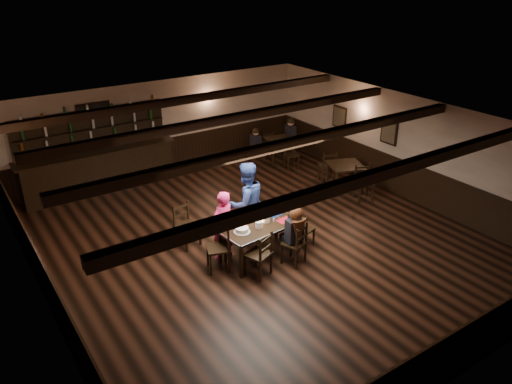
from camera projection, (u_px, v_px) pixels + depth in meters
ground at (260, 241)px, 11.17m from camera, size 10.00×10.00×0.00m
room_shell at (259, 168)px, 10.47m from camera, size 9.02×10.02×2.71m
dining_table at (260, 229)px, 10.28m from camera, size 1.76×1.01×0.75m
chair_near_left at (262, 252)px, 9.67m from camera, size 0.57×0.56×0.96m
chair_near_right at (297, 241)px, 10.10m from camera, size 0.54×0.53×0.92m
chair_end_left at (222, 244)px, 9.93m from camera, size 0.56×0.58×0.98m
chair_end_right at (302, 227)px, 10.76m from camera, size 0.45×0.46×0.81m
chair_far_pushed at (185, 221)px, 10.82m from camera, size 0.54×0.53×0.97m
woman_pink at (223, 225)px, 10.25m from camera, size 0.61×0.46×1.51m
man_blue at (246, 203)px, 10.78m from camera, size 0.92×0.72×1.87m
seated_person at (295, 227)px, 10.00m from camera, size 0.35×0.53×0.86m
cake at (242, 230)px, 9.98m from camera, size 0.34×0.34×0.10m
plate_stack_a at (259, 224)px, 10.15m from camera, size 0.15×0.15×0.14m
plate_stack_b at (266, 217)px, 10.37m from camera, size 0.18×0.18×0.22m
tea_light at (260, 222)px, 10.34m from camera, size 0.05×0.05×0.06m
salt_shaker at (274, 220)px, 10.38m from camera, size 0.03×0.03×0.08m
pepper_shaker at (278, 218)px, 10.45m from camera, size 0.04×0.04×0.09m
drink_glass at (266, 218)px, 10.45m from camera, size 0.07×0.07×0.11m
menu_red at (284, 220)px, 10.46m from camera, size 0.34×0.26×0.00m
menu_blue at (275, 215)px, 10.68m from camera, size 0.34×0.26×0.00m
bar_counter at (98, 165)px, 13.38m from camera, size 4.20×0.70×2.20m
back_table_a at (345, 168)px, 13.37m from camera, size 1.14×1.14×0.75m
back_table_b at (279, 142)px, 15.32m from camera, size 0.95×0.95×0.75m
bg_patron_left at (256, 139)px, 15.04m from camera, size 0.23×0.35×0.69m
bg_patron_right at (291, 131)px, 15.64m from camera, size 0.32×0.44×0.81m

